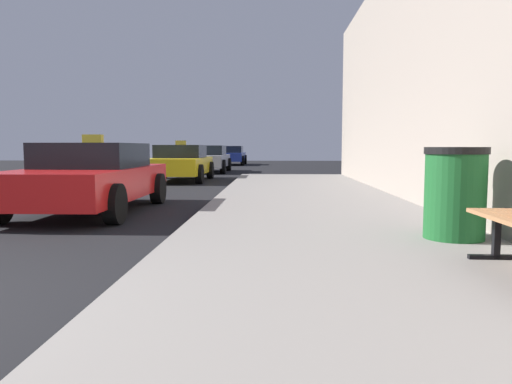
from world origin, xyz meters
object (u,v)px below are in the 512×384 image
Objects in this scene: car_red at (91,177)px; car_silver at (208,159)px; car_yellow at (180,163)px; car_blue at (230,155)px; trash_bin at (455,193)px.

car_silver is (0.22, 14.36, -0.00)m from car_red.
car_red is 1.04× the size of car_yellow.
car_blue is (0.45, 24.07, -0.00)m from car_red.
trash_bin is 0.25× the size of car_yellow.
car_blue is (-5.00, 27.30, -0.03)m from trash_bin.
car_red reaches higher than car_blue.
car_red is 24.08m from car_blue.
car_yellow is at bearing 88.45° from car_silver.
trash_bin is 12.74m from car_yellow.
trash_bin is 6.33m from car_red.
car_red is 14.36m from car_silver.
car_red is 0.97× the size of car_blue.
car_silver is at bearing 106.53° from trash_bin.
car_yellow is 6.04m from car_silver.
car_yellow is at bearing -90.40° from car_red.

